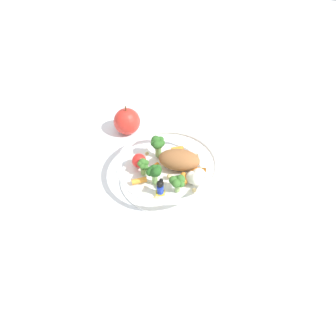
# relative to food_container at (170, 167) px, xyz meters

# --- Properties ---
(ground_plane) EXTENTS (2.40, 2.40, 0.00)m
(ground_plane) POSITION_rel_food_container_xyz_m (0.01, 0.00, -0.03)
(ground_plane) COLOR white
(food_container) EXTENTS (0.21, 0.21, 0.06)m
(food_container) POSITION_rel_food_container_xyz_m (0.00, 0.00, 0.00)
(food_container) COLOR white
(food_container) RESTS_ON ground_plane
(loose_apple) EXTENTS (0.06, 0.06, 0.08)m
(loose_apple) POSITION_rel_food_container_xyz_m (-0.09, -0.15, 0.00)
(loose_apple) COLOR red
(loose_apple) RESTS_ON ground_plane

